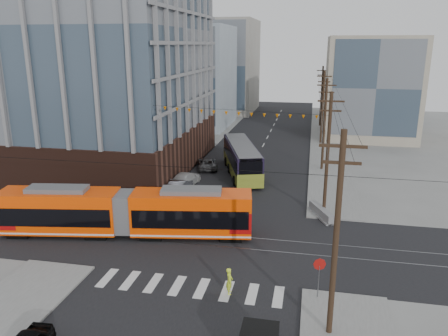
% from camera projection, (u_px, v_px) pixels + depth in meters
% --- Properties ---
extents(ground, '(160.00, 160.00, 0.00)m').
position_uv_depth(ground, '(201.00, 264.00, 30.37)').
color(ground, slate).
extents(office_building, '(30.00, 25.00, 28.60)m').
position_uv_depth(office_building, '(69.00, 48.00, 52.35)').
color(office_building, '#381E16').
rests_on(office_building, ground).
extents(bg_bldg_nw_near, '(18.00, 16.00, 18.00)m').
position_uv_depth(bg_bldg_nw_near, '(181.00, 77.00, 80.18)').
color(bg_bldg_nw_near, '#8C99A5').
rests_on(bg_bldg_nw_near, ground).
extents(bg_bldg_ne_near, '(14.00, 14.00, 16.00)m').
position_uv_depth(bg_bldg_ne_near, '(370.00, 88.00, 70.37)').
color(bg_bldg_ne_near, gray).
rests_on(bg_bldg_ne_near, ground).
extents(bg_bldg_nw_far, '(16.00, 18.00, 20.00)m').
position_uv_depth(bg_bldg_nw_far, '(220.00, 66.00, 98.19)').
color(bg_bldg_nw_far, gray).
rests_on(bg_bldg_nw_far, ground).
extents(bg_bldg_ne_far, '(16.00, 16.00, 14.00)m').
position_uv_depth(bg_bldg_ne_far, '(369.00, 84.00, 89.11)').
color(bg_bldg_ne_far, '#8C99A5').
rests_on(bg_bldg_ne_far, ground).
extents(utility_pole_near, '(0.30, 0.30, 11.00)m').
position_uv_depth(utility_pole_near, '(336.00, 239.00, 21.58)').
color(utility_pole_near, black).
rests_on(utility_pole_near, ground).
extents(utility_pole_far, '(0.30, 0.30, 11.00)m').
position_uv_depth(utility_pole_far, '(321.00, 97.00, 80.03)').
color(utility_pole_far, black).
rests_on(utility_pole_far, ground).
extents(streetcar, '(20.13, 5.98, 3.84)m').
position_uv_depth(streetcar, '(125.00, 212.00, 34.58)').
color(streetcar, '#FF4202').
rests_on(streetcar, ground).
extents(city_bus, '(6.66, 13.37, 3.72)m').
position_uv_depth(city_bus, '(242.00, 159.00, 51.14)').
color(city_bus, black).
rests_on(city_bus, ground).
extents(parked_car_silver, '(1.75, 4.58, 1.49)m').
position_uv_depth(parked_car_silver, '(179.00, 187.00, 44.52)').
color(parked_car_silver, gray).
rests_on(parked_car_silver, ground).
extents(parked_car_white, '(2.57, 5.39, 1.52)m').
position_uv_depth(parked_car_white, '(185.00, 179.00, 47.04)').
color(parked_car_white, silver).
rests_on(parked_car_white, ground).
extents(parked_car_grey, '(3.50, 5.31, 1.36)m').
position_uv_depth(parked_car_grey, '(207.00, 163.00, 53.59)').
color(parked_car_grey, '#494A4B').
rests_on(parked_car_grey, ground).
extents(pedestrian, '(0.52, 0.69, 1.70)m').
position_uv_depth(pedestrian, '(229.00, 281.00, 26.62)').
color(pedestrian, '#D2F02F').
rests_on(pedestrian, ground).
extents(stop_sign, '(0.92, 0.92, 2.51)m').
position_uv_depth(stop_sign, '(319.00, 280.00, 25.93)').
color(stop_sign, '#9A0F0C').
rests_on(stop_sign, ground).
extents(jersey_barrier, '(2.51, 4.17, 0.83)m').
position_uv_depth(jersey_barrier, '(322.00, 212.00, 38.65)').
color(jersey_barrier, slate).
rests_on(jersey_barrier, ground).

